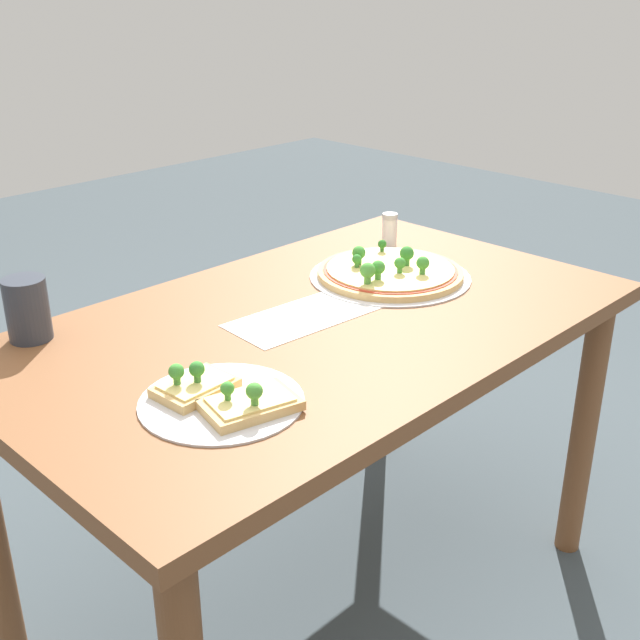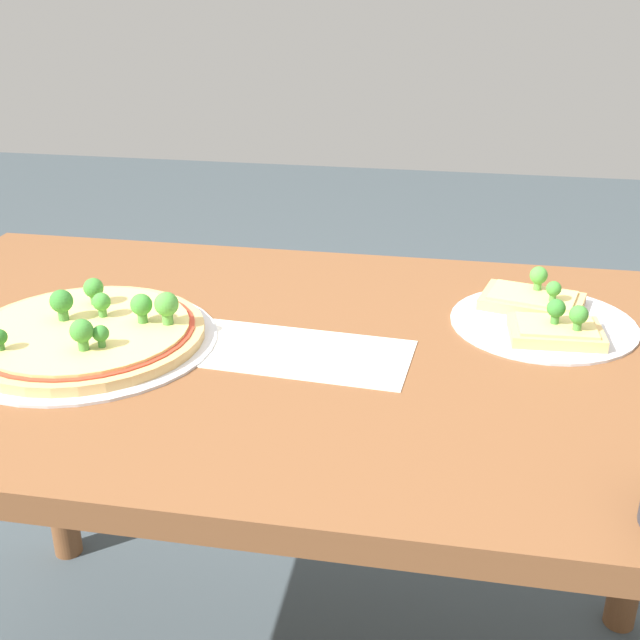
# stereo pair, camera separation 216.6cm
# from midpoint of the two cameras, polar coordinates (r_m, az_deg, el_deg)

# --- Properties ---
(ground_plane) EXTENTS (8.00, 8.00, 0.00)m
(ground_plane) POSITION_cam_midpoint_polar(r_m,az_deg,el_deg) (1.43, 23.97, -43.69)
(ground_plane) COLOR #3D474C
(dining_table) EXTENTS (1.29, 0.76, 0.72)m
(dining_table) POSITION_cam_midpoint_polar(r_m,az_deg,el_deg) (0.91, 31.18, -27.08)
(dining_table) COLOR brown
(dining_table) RESTS_ON ground_plane
(pizza_tray_whole) EXTENTS (0.36, 0.36, 0.07)m
(pizza_tray_whole) POSITION_cam_midpoint_polar(r_m,az_deg,el_deg) (1.06, 34.16, -12.03)
(pizza_tray_whole) COLOR silver
(pizza_tray_whole) RESTS_ON dining_table
(pizza_tray_slice) EXTENTS (0.27, 0.27, 0.06)m
(pizza_tray_slice) POSITION_cam_midpoint_polar(r_m,az_deg,el_deg) (0.62, 38.87, -46.28)
(pizza_tray_slice) COLOR silver
(pizza_tray_slice) RESTS_ON dining_table
(drinking_cup) EXTENTS (0.08, 0.08, 0.12)m
(drinking_cup) POSITION_cam_midpoint_polar(r_m,az_deg,el_deg) (0.63, -12.17, -29.09)
(drinking_cup) COLOR #2D333D
(drinking_cup) RESTS_ON dining_table
(condiment_shaker) EXTENTS (0.04, 0.04, 0.08)m
(condiment_shaker) POSITION_cam_midpoint_polar(r_m,az_deg,el_deg) (1.22, 29.60, -4.89)
(condiment_shaker) COLOR silver
(condiment_shaker) RESTS_ON dining_table
(paper_menu) EXTENTS (0.32, 0.17, 0.00)m
(paper_menu) POSITION_cam_midpoint_polar(r_m,az_deg,el_deg) (0.83, 30.69, -22.65)
(paper_menu) COLOR white
(paper_menu) RESTS_ON dining_table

